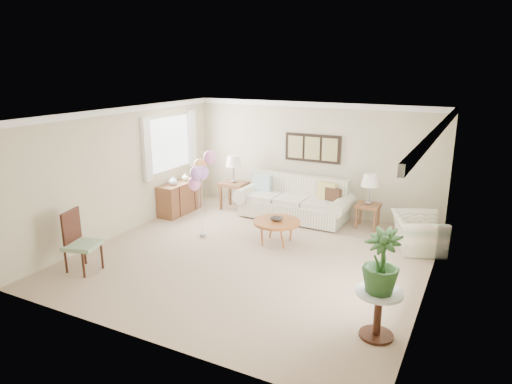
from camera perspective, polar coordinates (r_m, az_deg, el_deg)
ground_plane at (r=8.50m, az=-0.29°, el=-8.03°), size 6.00×6.00×0.00m
room_shell at (r=8.12m, az=-0.70°, el=2.93°), size 6.04×6.04×2.60m
wall_art_triptych at (r=10.67m, az=7.08°, el=5.46°), size 1.35×0.06×0.65m
sofa at (r=10.44m, az=4.82°, el=-1.30°), size 2.63×1.04×0.96m
end_table_left at (r=11.08m, az=-2.79°, el=0.69°), size 0.61×0.55×0.67m
end_table_right at (r=10.06m, az=13.83°, el=-1.94°), size 0.49×0.45×0.54m
lamp_left at (r=10.94m, az=-2.84°, el=3.77°), size 0.37×0.37×0.66m
lamp_right at (r=9.90m, az=14.05°, el=1.31°), size 0.37×0.37×0.66m
coffee_table at (r=8.95m, az=2.61°, el=-3.85°), size 0.92×0.92×0.46m
decor_bowl at (r=8.94m, az=2.60°, el=-3.41°), size 0.29×0.29×0.06m
armchair at (r=9.22m, az=19.58°, el=-4.83°), size 1.20×1.27×0.66m
side_table at (r=6.17m, az=15.08°, el=-13.18°), size 0.60×0.60×0.65m
potted_plant at (r=5.88m, az=15.41°, el=-8.38°), size 0.58×0.58×0.83m
accent_chair at (r=8.33m, az=-21.27°, el=-5.61°), size 0.63×0.63×1.05m
credenza at (r=10.97m, az=-9.52°, el=-0.69°), size 0.46×1.20×0.74m
vase_white at (r=10.64m, az=-10.34°, el=1.41°), size 0.23×0.23×0.21m
vase_sage at (r=11.01m, az=-8.85°, el=1.89°), size 0.19×0.19×0.18m
balloon_cluster at (r=9.05m, az=-6.93°, el=2.62°), size 0.54×0.49×1.81m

